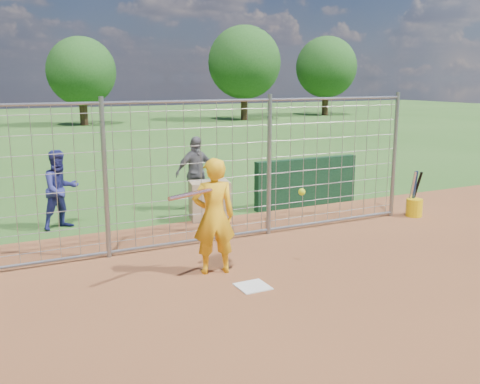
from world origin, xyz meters
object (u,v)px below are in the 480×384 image
batter (214,216)px  equipment_bin (210,201)px  bucket_with_bats (414,205)px  bystander_a (61,190)px  bystander_b (196,173)px

batter → equipment_bin: size_ratio=2.19×
batter → equipment_bin: bearing=-100.0°
batter → bucket_with_bats: (5.16, 1.18, -0.63)m
bystander_a → bystander_b: (2.89, 0.21, 0.05)m
equipment_bin → batter: bearing=-99.7°
batter → equipment_bin: batter is taller
batter → bystander_a: size_ratio=1.14×
bystander_b → bucket_with_bats: (3.92, -2.61, -0.58)m
bystander_a → equipment_bin: bearing=-34.5°
bucket_with_bats → equipment_bin: bearing=156.7°
batter → equipment_bin: (1.18, 2.89, -0.48)m
bystander_b → equipment_bin: bystander_b is taller
batter → bystander_a: (-1.66, 3.57, -0.11)m
batter → bystander_b: 3.98m
bystander_b → bucket_with_bats: 4.74m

